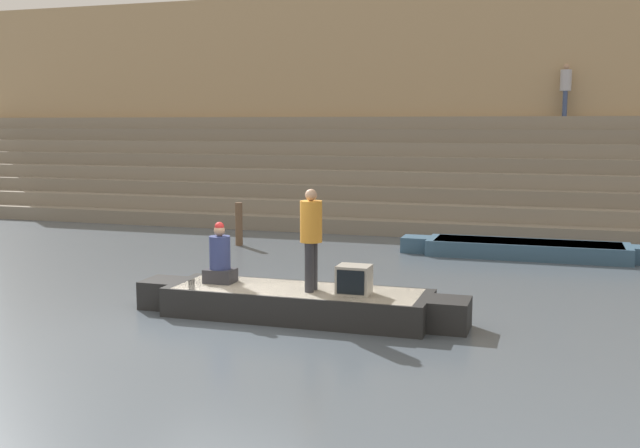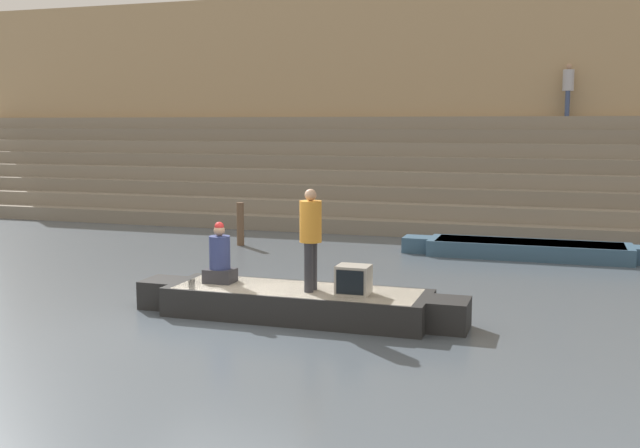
{
  "view_description": "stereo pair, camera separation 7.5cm",
  "coord_description": "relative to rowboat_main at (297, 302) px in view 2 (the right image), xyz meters",
  "views": [
    {
      "loc": [
        4.94,
        -10.43,
        3.11
      ],
      "look_at": [
        1.04,
        1.91,
        1.37
      ],
      "focal_mm": 42.0,
      "sensor_mm": 36.0,
      "label": 1
    },
    {
      "loc": [
        5.01,
        -10.41,
        3.11
      ],
      "look_at": [
        1.04,
        1.91,
        1.37
      ],
      "focal_mm": 42.0,
      "sensor_mm": 36.0,
      "label": 2
    }
  ],
  "objects": [
    {
      "name": "ground_plane",
      "position": [
        -1.04,
        -0.72,
        -0.25
      ],
      "size": [
        120.0,
        120.0,
        0.0
      ],
      "primitive_type": "plane",
      "color": "#4C5660"
    },
    {
      "name": "ghat_steps",
      "position": [
        -1.04,
        12.29,
        0.93
      ],
      "size": [
        36.0,
        5.07,
        3.34
      ],
      "color": "gray",
      "rests_on": "ground"
    },
    {
      "name": "back_wall",
      "position": [
        -1.04,
        14.68,
        3.5
      ],
      "size": [
        34.2,
        1.28,
        7.55
      ],
      "color": "tan",
      "rests_on": "ground"
    },
    {
      "name": "rowboat_main",
      "position": [
        0.0,
        0.0,
        0.0
      ],
      "size": [
        5.49,
        1.42,
        0.47
      ],
      "rotation": [
        0.0,
        0.0,
        -0.04
      ],
      "color": "black",
      "rests_on": "ground"
    },
    {
      "name": "person_standing",
      "position": [
        0.26,
        -0.07,
        1.15
      ],
      "size": [
        0.35,
        0.35,
        1.63
      ],
      "rotation": [
        0.0,
        0.0,
        -0.1
      ],
      "color": "#28282D",
      "rests_on": "rowboat_main"
    },
    {
      "name": "person_rowing",
      "position": [
        -1.39,
        0.07,
        0.62
      ],
      "size": [
        0.49,
        0.38,
        1.02
      ],
      "rotation": [
        0.0,
        0.0,
        0.17
      ],
      "color": "#28282D",
      "rests_on": "rowboat_main"
    },
    {
      "name": "tv_set",
      "position": [
        0.97,
        -0.1,
        0.45
      ],
      "size": [
        0.51,
        0.43,
        0.46
      ],
      "rotation": [
        0.0,
        0.0,
        -0.11
      ],
      "color": "#9E998E",
      "rests_on": "rowboat_main"
    },
    {
      "name": "moored_boat_shore",
      "position": [
        3.32,
        6.82,
        -0.05
      ],
      "size": [
        5.9,
        1.22,
        0.37
      ],
      "rotation": [
        0.0,
        0.0,
        0.09
      ],
      "color": "#33516B",
      "rests_on": "ground"
    },
    {
      "name": "mooring_post",
      "position": [
        -3.83,
        6.38,
        0.3
      ],
      "size": [
        0.19,
        0.19,
        1.11
      ],
      "primitive_type": "cylinder",
      "color": "brown",
      "rests_on": "ground"
    },
    {
      "name": "person_on_steps",
      "position": [
        4.08,
        13.77,
        4.02
      ],
      "size": [
        0.35,
        0.35,
        1.63
      ],
      "rotation": [
        0.0,
        0.0,
        3.07
      ],
      "color": "#3D4C75",
      "rests_on": "ghat_steps"
    }
  ]
}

